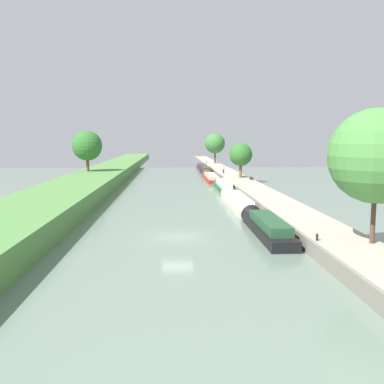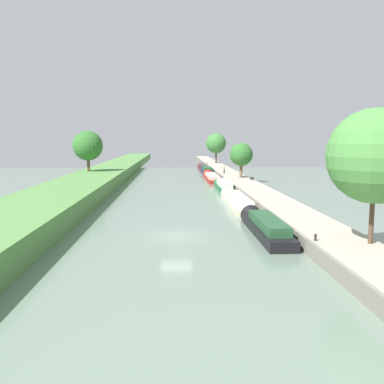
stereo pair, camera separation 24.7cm
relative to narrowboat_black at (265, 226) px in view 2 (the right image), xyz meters
name	(u,v)px [view 2 (the right image)]	position (x,y,z in m)	size (l,w,h in m)	color
ground_plane	(176,236)	(-7.28, -0.85, -0.61)	(160.00, 160.00, 0.00)	slate
left_grassy_bank	(10,225)	(-20.25, -0.85, 0.41)	(8.19, 260.00, 2.04)	#518442
right_towpath	(313,229)	(3.79, -0.85, -0.12)	(4.38, 260.00, 0.99)	#A89E8E
stone_quay	(285,229)	(1.48, -0.85, -0.09)	(0.25, 260.00, 1.04)	gray
narrowboat_black	(265,226)	(0.00, 0.00, 0.00)	(2.07, 12.47, 2.09)	black
narrowboat_cream	(237,201)	(-0.09, 14.44, -0.06)	(2.02, 15.62, 1.96)	beige
narrowboat_green	(223,185)	(0.22, 29.64, 0.01)	(1.92, 11.98, 2.11)	#1E6033
narrowboat_red	(211,177)	(-0.18, 45.52, -0.15)	(2.18, 16.32, 2.07)	maroon
narrowboat_navy	(207,171)	(0.11, 59.22, 0.00)	(2.18, 10.75, 2.18)	#141E42
narrowboat_maroon	(203,167)	(0.05, 72.03, -0.07)	(1.83, 14.99, 1.82)	maroon
tree_rightbank_near	(375,156)	(5.21, -7.57, 6.01)	(6.05, 6.05, 8.66)	#4C3828
tree_rightbank_midnear	(241,155)	(4.34, 38.32, 4.38)	(3.98, 3.98, 6.02)	brown
tree_rightbank_midfar	(216,143)	(4.56, 82.38, 5.85)	(5.57, 5.57, 8.27)	#4C3828
tree_leftbank_downstream	(88,146)	(-22.31, 40.41, 5.89)	(5.20, 5.20, 7.08)	brown
person_walking	(224,169)	(2.57, 47.78, 1.25)	(0.34, 0.34, 1.66)	#282D42
mooring_bollard_near	(315,237)	(1.90, -6.73, 0.61)	(0.16, 0.16, 0.45)	black
mooring_bollard_far	(207,163)	(1.90, 79.20, 0.61)	(0.16, 0.16, 0.45)	black
park_bench	(252,178)	(5.53, 34.50, 0.73)	(0.44, 1.50, 0.47)	#333338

